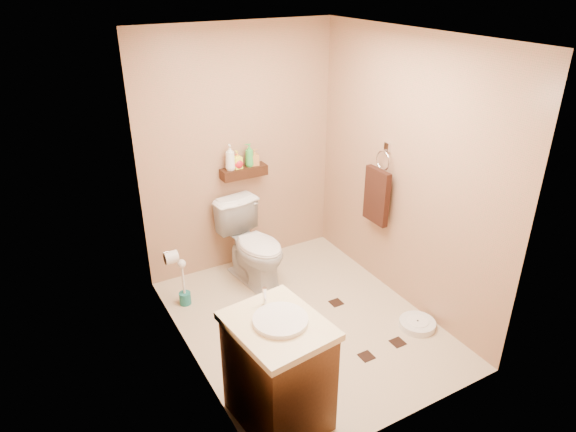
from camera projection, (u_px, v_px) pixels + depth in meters
ground at (304, 322)px, 4.52m from camera, size 2.50×2.50×0.00m
wall_back at (240, 152)px, 4.97m from camera, size 2.00×0.04×2.40m
wall_front at (417, 273)px, 3.01m from camera, size 2.00×0.04×2.40m
wall_left at (183, 227)px, 3.55m from camera, size 0.04×2.50×2.40m
wall_right at (406, 175)px, 4.43m from camera, size 0.04×2.50×2.40m
ceiling at (310, 35)px, 3.46m from camera, size 2.00×2.50×0.02m
wall_shelf at (244, 172)px, 4.98m from camera, size 0.46×0.14×0.10m
floor_accents at (313, 324)px, 4.49m from camera, size 1.25×1.26×0.01m
toilet at (254, 245)px, 4.96m from camera, size 0.54×0.83×0.79m
vanity at (278, 371)px, 3.39m from camera, size 0.62×0.72×0.94m
bathroom_scale at (417, 324)px, 4.45m from camera, size 0.40×0.40×0.06m
toilet_brush at (184, 289)px, 4.69m from camera, size 0.11×0.11×0.47m
towel_ring at (377, 193)px, 4.70m from camera, size 0.12×0.30×0.76m
toilet_paper at (171, 257)px, 4.35m from camera, size 0.12×0.11×0.12m
bottle_a at (230, 157)px, 4.84m from camera, size 0.12×0.12×0.25m
bottle_b at (237, 160)px, 4.89m from camera, size 0.08×0.08×0.17m
bottle_c at (238, 161)px, 4.90m from camera, size 0.13×0.13×0.15m
bottle_d at (249, 155)px, 4.94m from camera, size 0.10×0.10×0.23m
bottle_e at (255, 157)px, 4.98m from camera, size 0.08×0.08×0.16m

